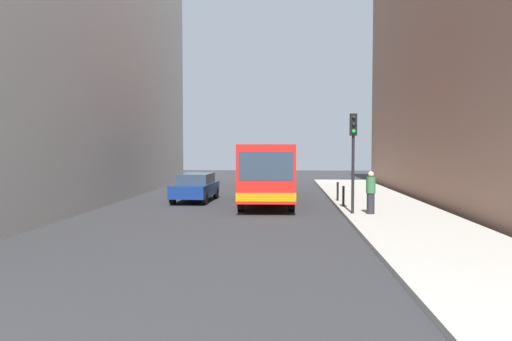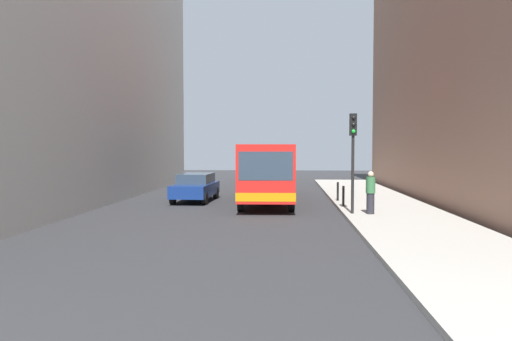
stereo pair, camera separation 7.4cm
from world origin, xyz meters
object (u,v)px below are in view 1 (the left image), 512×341
Objects in this scene: car_beside_bus at (196,187)px; bollard_mid at (338,191)px; bus at (267,169)px; bollard_near at (343,196)px; traffic_light at (353,144)px; pedestrian_near_signal at (371,193)px.

car_beside_bus is 4.71× the size of bollard_mid.
bollard_near is at bearing 137.10° from bus.
bus is 11.68× the size of bollard_mid.
bus reaches higher than car_beside_bus.
pedestrian_near_signal is (0.71, -0.09, -1.98)m from traffic_light.
bus is 3.88m from bollard_mid.
bollard_mid is 0.54× the size of pedestrian_near_signal.
bollard_mid is at bearing 91.18° from traffic_light.
traffic_light reaches higher than car_beside_bus.
traffic_light is 4.32× the size of bollard_near.
traffic_light is 2.34× the size of pedestrian_near_signal.
bollard_near is 1.00× the size of bollard_mid.
traffic_light is 3.37m from bollard_near.
traffic_light reaches higher than pedestrian_near_signal.
bus reaches higher than bollard_mid.
bollard_near is (-0.10, 2.38, -2.38)m from traffic_light.
pedestrian_near_signal is (4.47, -5.66, -0.70)m from bus.
car_beside_bus reaches higher than bollard_mid.
bollard_near is at bearing 143.07° from pedestrian_near_signal.
bollard_near is 2.48m from bollard_mid.
bus is at bearing 124.01° from traffic_light.
traffic_light is at bearing -87.60° from bollard_near.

